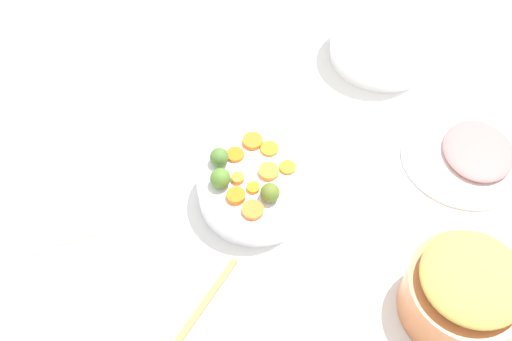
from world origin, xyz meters
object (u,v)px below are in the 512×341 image
(casserole_dish, at_px, (384,38))
(serving_bowl_carrots, at_px, (256,186))
(ham_plate, at_px, (465,156))
(metal_pot, at_px, (462,297))

(casserole_dish, bearing_deg, serving_bowl_carrots, -91.79)
(ham_plate, bearing_deg, casserole_dish, 149.56)
(ham_plate, bearing_deg, metal_pot, -69.41)
(metal_pot, height_order, ham_plate, metal_pot)
(casserole_dish, bearing_deg, metal_pot, -50.30)
(casserole_dish, distance_m, ham_plate, 0.33)
(metal_pot, distance_m, ham_plate, 0.34)
(serving_bowl_carrots, xyz_separation_m, ham_plate, (0.30, 0.33, -0.04))
(ham_plate, bearing_deg, serving_bowl_carrots, -132.59)
(casserole_dish, height_order, ham_plate, casserole_dish)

